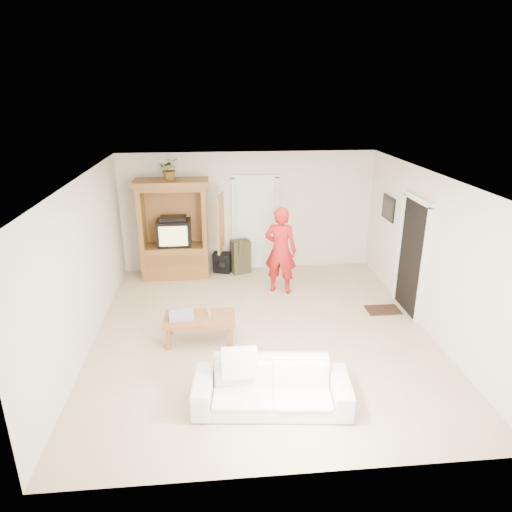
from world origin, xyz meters
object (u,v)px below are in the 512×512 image
Objects in this scene: man at (281,250)px; armoire at (175,236)px; sofa at (272,386)px; coffee_table at (200,320)px.

armoire is at bearing -4.49° from man.
sofa is at bearing 101.84° from man.
sofa is (-0.61, -3.49, -0.59)m from man.
man reaches higher than coffee_table.
sofa is 1.75× the size of coffee_table.
armoire is 4.81m from sofa.
armoire is 2.91m from coffee_table.
armoire reaches higher than man.
armoire is 2.34m from man.
coffee_table is at bearing 70.49° from man.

